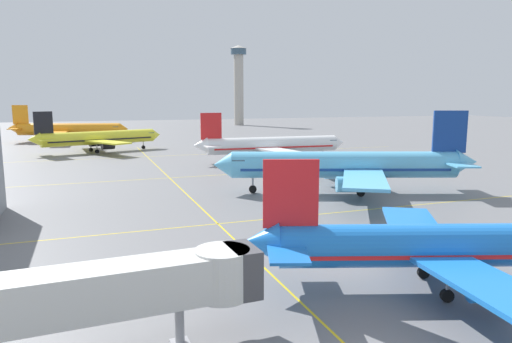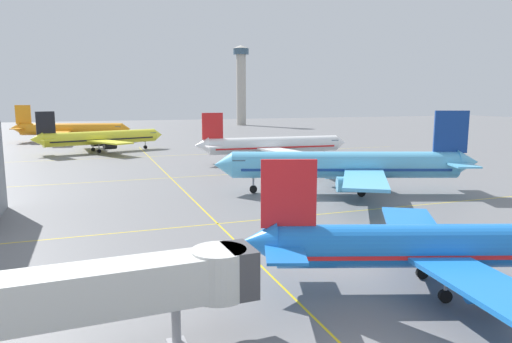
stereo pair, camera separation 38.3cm
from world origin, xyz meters
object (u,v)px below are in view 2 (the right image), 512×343
Objects in this scene: airliner_front_gate at (452,246)px; airliner_third_row at (273,145)px; airliner_far_left_stand at (101,138)px; airliner_far_right_stand at (70,129)px; airliner_second_row at (348,165)px; control_tower at (241,80)px; jet_bridge at (106,290)px.

airliner_third_row reaches higher than airliner_front_gate.
airliner_far_right_stand reaches higher than airliner_far_left_stand.
airliner_far_right_stand is (-45.73, 69.95, 0.31)m from airliner_third_row.
airliner_front_gate is at bearing -108.59° from airliner_second_row.
airliner_far_right_stand is (-8.94, 35.06, 0.37)m from airliner_far_left_stand.
airliner_far_right_stand is at bearing 123.17° from airliner_third_row.
airliner_front_gate is at bearing -100.94° from airliner_third_row.
airliner_second_row reaches higher than airliner_front_gate.
airliner_front_gate is 0.81× the size of airliner_far_right_stand.
airliner_front_gate is 0.74× the size of control_tower.
airliner_second_row reaches higher than airliner_far_left_stand.
airliner_second_row is 1.97× the size of jet_bridge.
airliner_front_gate is at bearing -103.73° from control_tower.
airliner_far_right_stand is 115.36m from control_tower.
airliner_far_right_stand is (-31.86, 141.71, 0.76)m from airliner_front_gate.
airliner_second_row reaches higher than jet_bridge.
airliner_far_left_stand is (-36.79, 34.90, -0.05)m from airliner_third_row.
airliner_far_right_stand is at bearing 92.76° from jet_bridge.
airliner_third_row is at bearing 61.95° from jet_bridge.
control_tower reaches higher than airliner_far_left_stand.
airliner_third_row is 0.94× the size of airliner_far_right_stand.
jet_bridge is at bearing -177.38° from airliner_front_gate.
airliner_second_row is at bearing -102.77° from control_tower.
control_tower is (75.97, 110.46, 20.71)m from airliner_far_left_stand.
control_tower reaches higher than airliner_third_row.
jet_bridge is (6.88, -142.85, -0.16)m from airliner_far_right_stand.
airliner_third_row reaches higher than airliner_far_left_stand.
airliner_second_row is 187.83m from control_tower.
airliner_far_right_stand is at bearing -138.39° from control_tower.
airliner_front_gate reaches higher than jet_bridge.
airliner_third_row is at bearing -56.83° from airliner_far_right_stand.
airliner_third_row is at bearing 86.74° from airliner_second_row.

